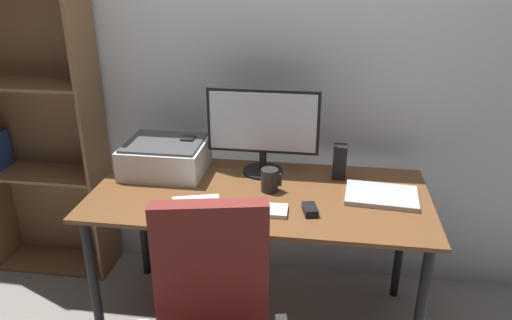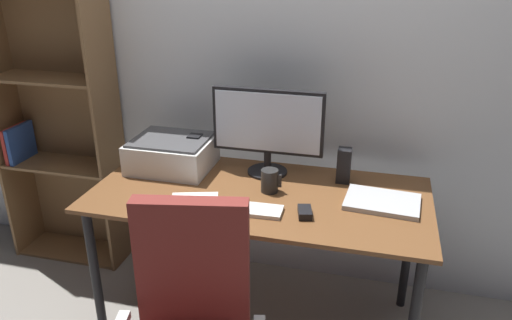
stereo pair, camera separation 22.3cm
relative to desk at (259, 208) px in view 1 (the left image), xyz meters
name	(u,v)px [view 1 (the left image)]	position (x,y,z in m)	size (l,w,h in m)	color
ground_plane	(259,319)	(0.00, 0.00, -0.66)	(12.00, 12.00, 0.00)	gray
back_wall	(274,50)	(0.00, 0.54, 0.64)	(6.40, 0.10, 2.60)	silver
desk	(259,208)	(0.00, 0.00, 0.00)	(1.55, 0.74, 0.74)	brown
monitor	(263,126)	(-0.01, 0.23, 0.33)	(0.55, 0.20, 0.43)	black
keyboard	(254,210)	(0.00, -0.18, 0.09)	(0.29, 0.11, 0.02)	silver
mouse	(310,210)	(0.24, -0.16, 0.10)	(0.06, 0.10, 0.03)	black
coffee_mug	(270,180)	(0.04, 0.03, 0.14)	(0.10, 0.08, 0.11)	black
laptop	(381,195)	(0.55, 0.03, 0.09)	(0.32, 0.23, 0.02)	#B7BABC
speaker_left	(189,153)	(-0.39, 0.22, 0.17)	(0.06, 0.07, 0.17)	black
speaker_right	(340,162)	(0.36, 0.22, 0.17)	(0.06, 0.07, 0.17)	black
printer	(165,157)	(-0.50, 0.17, 0.16)	(0.40, 0.34, 0.16)	silver
paper_sheet	(197,211)	(-0.24, -0.22, 0.08)	(0.21, 0.30, 0.00)	white
bookshelf	(38,129)	(-1.30, 0.37, 0.20)	(0.69, 0.28, 1.73)	brown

